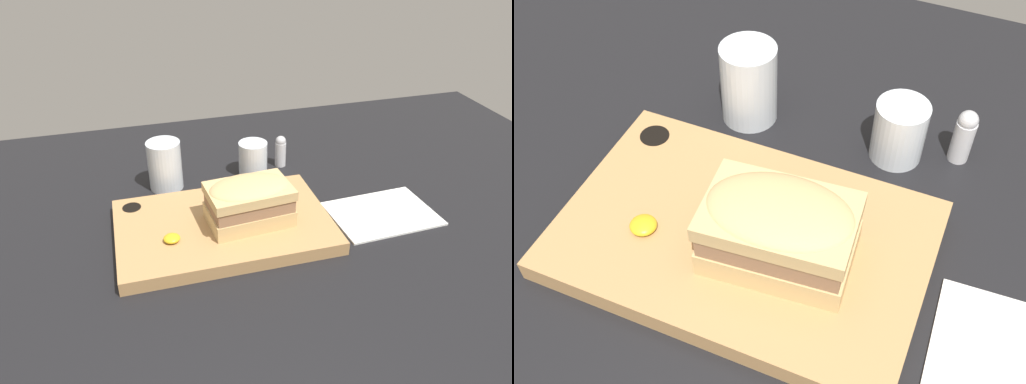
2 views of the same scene
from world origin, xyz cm
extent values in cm
cube|color=black|center=(0.00, 0.00, 1.00)|extent=(161.33, 102.70, 2.00)
cube|color=tan|center=(-6.72, -2.60, 3.25)|extent=(38.64, 25.15, 2.49)
cylinder|color=black|center=(-22.53, 6.45, 3.93)|extent=(3.52, 3.52, 1.25)
cube|color=tan|center=(-2.19, -3.92, 5.98)|extent=(15.48, 10.74, 2.96)
cube|color=#936B4C|center=(-2.19, -3.92, 8.66)|extent=(14.86, 10.31, 2.41)
cube|color=tan|center=(-2.19, -3.92, 10.75)|extent=(15.48, 10.74, 1.78)
ellipsoid|color=tan|center=(-2.19, -3.92, 11.50)|extent=(15.17, 10.52, 2.67)
ellipsoid|color=gold|center=(-16.56, -6.25, 5.07)|extent=(2.89, 2.89, 1.16)
cylinder|color=silver|center=(-14.74, 16.77, 7.20)|extent=(7.00, 7.00, 10.39)
cylinder|color=silver|center=(-14.74, 16.77, 4.54)|extent=(6.16, 6.16, 4.68)
cylinder|color=silver|center=(4.36, 17.18, 5.81)|extent=(6.29, 6.29, 7.61)
cylinder|color=#33050F|center=(4.36, 17.18, 4.56)|extent=(5.66, 5.66, 4.72)
cube|color=white|center=(24.19, -5.34, 2.20)|extent=(20.46, 15.36, 0.40)
cylinder|color=silver|center=(11.49, 19.55, 4.82)|extent=(2.47, 2.47, 5.64)
sphere|color=#B7B7BC|center=(11.49, 19.55, 8.07)|extent=(2.35, 2.35, 2.35)
camera|label=1|loc=(-21.49, -76.45, 55.85)|focal=35.00mm
camera|label=2|loc=(11.76, -39.23, 57.65)|focal=45.00mm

